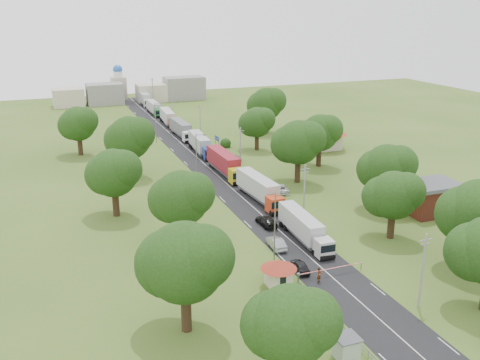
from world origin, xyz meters
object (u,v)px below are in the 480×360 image
guard_booth (279,270)px  car_lane_mid (276,243)px  truck_0 (304,227)px  pedestrian_near (319,275)px  info_sign (217,141)px  car_lane_front (300,266)px  boom_barrier (321,271)px

guard_booth → car_lane_mid: 10.73m
guard_booth → truck_0: truck_0 is taller
truck_0 → pedestrian_near: (-3.87, -11.70, -1.07)m
info_sign → car_lane_mid: bearing=-99.3°
car_lane_front → guard_booth: bearing=37.2°
boom_barrier → truck_0: bearing=74.0°
guard_booth → truck_0: size_ratio=0.32×
info_sign → truck_0: bearing=-94.1°
info_sign → pedestrian_near: info_sign is taller
boom_barrier → pedestrian_near: bearing=-129.0°
info_sign → car_lane_mid: size_ratio=0.91×
guard_booth → info_sign: 61.27m
guard_booth → pedestrian_near: (5.03, -1.00, -1.21)m
truck_0 → car_lane_front: (-4.70, -8.20, -1.34)m
guard_booth → truck_0: (8.90, 10.69, -0.14)m
boom_barrier → car_lane_front: (-1.64, 2.49, -0.21)m
pedestrian_near → car_lane_front: bearing=64.4°
truck_0 → car_lane_mid: truck_0 is taller
info_sign → boom_barrier: bearing=-96.2°
boom_barrier → info_sign: bearing=83.8°
pedestrian_near → car_lane_mid: bearing=55.4°
truck_0 → pedestrian_near: size_ratio=7.24×
boom_barrier → guard_booth: 5.98m
info_sign → truck_0: (-3.50, -49.31, -0.97)m
boom_barrier → guard_booth: bearing=-180.0°
info_sign → car_lane_front: bearing=-98.1°
guard_booth → car_lane_front: size_ratio=1.10×
info_sign → pedestrian_near: bearing=-96.9°
truck_0 → car_lane_front: 9.55m
truck_0 → car_lane_mid: (-4.70, -0.92, -1.29)m
car_lane_mid → pedestrian_near: bearing=97.1°
car_lane_front → car_lane_mid: car_lane_mid is taller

